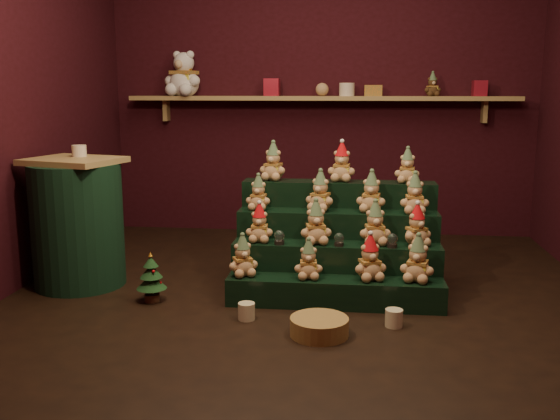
# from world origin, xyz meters

# --- Properties ---
(ground) EXTENTS (4.00, 4.00, 0.00)m
(ground) POSITION_xyz_m (0.00, 0.00, 0.00)
(ground) COLOR black
(ground) RESTS_ON ground
(back_wall) EXTENTS (4.00, 0.10, 2.80)m
(back_wall) POSITION_xyz_m (0.00, 2.05, 1.40)
(back_wall) COLOR black
(back_wall) RESTS_ON ground
(front_wall) EXTENTS (4.00, 0.10, 2.80)m
(front_wall) POSITION_xyz_m (0.00, -2.05, 1.40)
(front_wall) COLOR black
(front_wall) RESTS_ON ground
(left_wall) EXTENTS (0.10, 4.00, 2.80)m
(left_wall) POSITION_xyz_m (-2.05, 0.00, 1.40)
(left_wall) COLOR black
(left_wall) RESTS_ON ground
(back_shelf) EXTENTS (3.60, 0.26, 0.24)m
(back_shelf) POSITION_xyz_m (0.00, 1.87, 1.29)
(back_shelf) COLOR #A08550
(back_shelf) RESTS_ON ground
(riser_tier_front) EXTENTS (1.40, 0.22, 0.18)m
(riser_tier_front) POSITION_xyz_m (0.21, -0.15, 0.09)
(riser_tier_front) COLOR black
(riser_tier_front) RESTS_ON ground
(riser_tier_midfront) EXTENTS (1.40, 0.22, 0.36)m
(riser_tier_midfront) POSITION_xyz_m (0.21, 0.07, 0.18)
(riser_tier_midfront) COLOR black
(riser_tier_midfront) RESTS_ON ground
(riser_tier_midback) EXTENTS (1.40, 0.22, 0.54)m
(riser_tier_midback) POSITION_xyz_m (0.21, 0.29, 0.27)
(riser_tier_midback) COLOR black
(riser_tier_midback) RESTS_ON ground
(riser_tier_back) EXTENTS (1.40, 0.22, 0.72)m
(riser_tier_back) POSITION_xyz_m (0.21, 0.51, 0.36)
(riser_tier_back) COLOR black
(riser_tier_back) RESTS_ON ground
(teddy_0) EXTENTS (0.25, 0.25, 0.27)m
(teddy_0) POSITION_xyz_m (-0.39, -0.14, 0.32)
(teddy_0) COLOR tan
(teddy_0) RESTS_ON riser_tier_front
(teddy_1) EXTENTS (0.20, 0.18, 0.26)m
(teddy_1) POSITION_xyz_m (0.04, -0.15, 0.31)
(teddy_1) COLOR tan
(teddy_1) RESTS_ON riser_tier_front
(teddy_2) EXTENTS (0.26, 0.25, 0.29)m
(teddy_2) POSITION_xyz_m (0.43, -0.14, 0.33)
(teddy_2) COLOR tan
(teddy_2) RESTS_ON riser_tier_front
(teddy_3) EXTENTS (0.26, 0.24, 0.30)m
(teddy_3) POSITION_xyz_m (0.73, -0.13, 0.33)
(teddy_3) COLOR tan
(teddy_3) RESTS_ON riser_tier_front
(teddy_4) EXTENTS (0.19, 0.17, 0.26)m
(teddy_4) POSITION_xyz_m (-0.31, 0.07, 0.49)
(teddy_4) COLOR tan
(teddy_4) RESTS_ON riser_tier_midfront
(teddy_5) EXTENTS (0.25, 0.23, 0.29)m
(teddy_5) POSITION_xyz_m (0.07, 0.06, 0.51)
(teddy_5) COLOR tan
(teddy_5) RESTS_ON riser_tier_midfront
(teddy_6) EXTENTS (0.24, 0.22, 0.29)m
(teddy_6) POSITION_xyz_m (0.47, 0.09, 0.51)
(teddy_6) COLOR tan
(teddy_6) RESTS_ON riser_tier_midfront
(teddy_7) EXTENTS (0.26, 0.25, 0.28)m
(teddy_7) POSITION_xyz_m (0.74, 0.08, 0.50)
(teddy_7) COLOR tan
(teddy_7) RESTS_ON riser_tier_midfront
(teddy_8) EXTENTS (0.19, 0.18, 0.25)m
(teddy_8) POSITION_xyz_m (-0.35, 0.28, 0.66)
(teddy_8) COLOR tan
(teddy_8) RESTS_ON riser_tier_midback
(teddy_9) EXTENTS (0.25, 0.24, 0.28)m
(teddy_9) POSITION_xyz_m (0.09, 0.30, 0.68)
(teddy_9) COLOR tan
(teddy_9) RESTS_ON riser_tier_midback
(teddy_10) EXTENTS (0.23, 0.21, 0.28)m
(teddy_10) POSITION_xyz_m (0.44, 0.30, 0.68)
(teddy_10) COLOR tan
(teddy_10) RESTS_ON riser_tier_midback
(teddy_11) EXTENTS (0.20, 0.18, 0.28)m
(teddy_11) POSITION_xyz_m (0.74, 0.28, 0.68)
(teddy_11) COLOR tan
(teddy_11) RESTS_ON riser_tier_midback
(teddy_12) EXTENTS (0.24, 0.22, 0.28)m
(teddy_12) POSITION_xyz_m (-0.27, 0.53, 0.86)
(teddy_12) COLOR tan
(teddy_12) RESTS_ON riser_tier_back
(teddy_13) EXTENTS (0.22, 0.20, 0.28)m
(teddy_13) POSITION_xyz_m (0.23, 0.52, 0.86)
(teddy_13) COLOR tan
(teddy_13) RESTS_ON riser_tier_back
(teddy_14) EXTENTS (0.20, 0.18, 0.25)m
(teddy_14) POSITION_xyz_m (0.70, 0.50, 0.84)
(teddy_14) COLOR tan
(teddy_14) RESTS_ON riser_tier_back
(snow_globe_a) EXTENTS (0.07, 0.07, 0.10)m
(snow_globe_a) POSITION_xyz_m (-0.17, 0.01, 0.41)
(snow_globe_a) COLOR black
(snow_globe_a) RESTS_ON riser_tier_midfront
(snow_globe_b) EXTENTS (0.07, 0.07, 0.09)m
(snow_globe_b) POSITION_xyz_m (0.23, 0.01, 0.41)
(snow_globe_b) COLOR black
(snow_globe_b) RESTS_ON riser_tier_midfront
(snow_globe_c) EXTENTS (0.07, 0.07, 0.09)m
(snow_globe_c) POSITION_xyz_m (0.58, 0.01, 0.41)
(snow_globe_c) COLOR black
(snow_globe_c) RESTS_ON riser_tier_midfront
(side_table) EXTENTS (0.70, 0.64, 0.91)m
(side_table) POSITION_xyz_m (-1.62, 0.10, 0.45)
(side_table) COLOR #A08550
(side_table) RESTS_ON ground
(table_ornament) EXTENTS (0.10, 0.10, 0.08)m
(table_ornament) POSITION_xyz_m (-1.62, 0.20, 0.95)
(table_ornament) COLOR beige
(table_ornament) RESTS_ON side_table
(mini_christmas_tree) EXTENTS (0.20, 0.20, 0.34)m
(mini_christmas_tree) POSITION_xyz_m (-0.99, -0.20, 0.16)
(mini_christmas_tree) COLOR #482B19
(mini_christmas_tree) RESTS_ON ground
(mug_left) EXTENTS (0.10, 0.10, 0.10)m
(mug_left) POSITION_xyz_m (-0.32, -0.46, 0.05)
(mug_left) COLOR beige
(mug_left) RESTS_ON ground
(mug_right) EXTENTS (0.10, 0.10, 0.10)m
(mug_right) POSITION_xyz_m (0.57, -0.47, 0.05)
(mug_right) COLOR beige
(mug_right) RESTS_ON ground
(wicker_basket) EXTENTS (0.34, 0.34, 0.10)m
(wicker_basket) POSITION_xyz_m (0.14, -0.66, 0.05)
(wicker_basket) COLOR #AD8845
(wicker_basket) RESTS_ON ground
(white_bear) EXTENTS (0.46, 0.43, 0.52)m
(white_bear) POSITION_xyz_m (-1.29, 1.84, 1.58)
(white_bear) COLOR white
(white_bear) RESTS_ON back_shelf
(brown_bear) EXTENTS (0.18, 0.16, 0.21)m
(brown_bear) POSITION_xyz_m (1.01, 1.84, 1.43)
(brown_bear) COLOR #482F18
(brown_bear) RESTS_ON back_shelf
(gift_tin_red_a) EXTENTS (0.14, 0.14, 0.16)m
(gift_tin_red_a) POSITION_xyz_m (-0.45, 1.85, 1.40)
(gift_tin_red_a) COLOR maroon
(gift_tin_red_a) RESTS_ON back_shelf
(gift_tin_cream) EXTENTS (0.14, 0.14, 0.12)m
(gift_tin_cream) POSITION_xyz_m (0.24, 1.85, 1.38)
(gift_tin_cream) COLOR beige
(gift_tin_cream) RESTS_ON back_shelf
(gift_tin_red_b) EXTENTS (0.12, 0.12, 0.14)m
(gift_tin_red_b) POSITION_xyz_m (1.43, 1.85, 1.39)
(gift_tin_red_b) COLOR maroon
(gift_tin_red_b) RESTS_ON back_shelf
(shelf_plush_ball) EXTENTS (0.12, 0.12, 0.12)m
(shelf_plush_ball) POSITION_xyz_m (0.01, 1.85, 1.38)
(shelf_plush_ball) COLOR tan
(shelf_plush_ball) RESTS_ON back_shelf
(scarf_gift_box) EXTENTS (0.16, 0.10, 0.10)m
(scarf_gift_box) POSITION_xyz_m (0.48, 1.85, 1.37)
(scarf_gift_box) COLOR orange
(scarf_gift_box) RESTS_ON back_shelf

